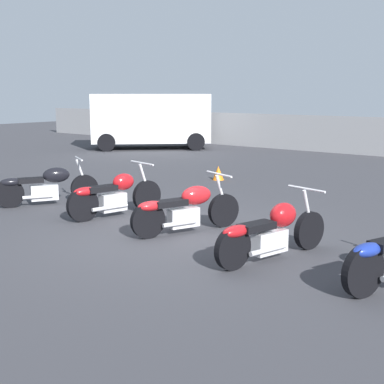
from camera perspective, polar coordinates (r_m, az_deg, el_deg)
The scene contains 7 objects.
ground_plane at distance 8.73m, azimuth -1.86°, elevation -4.63°, with size 60.00×60.00×0.00m, color #38383D.
motorcycle_slot_0 at distance 11.39m, azimuth -15.34°, elevation 0.68°, with size 1.15×1.89×0.94m.
motorcycle_slot_1 at distance 10.05m, azimuth -8.34°, elevation -0.31°, with size 0.77×1.97×0.97m.
motorcycle_slot_2 at distance 8.79m, azimuth -0.72°, elevation -1.78°, with size 0.97×1.94×0.94m.
motorcycle_slot_3 at distance 7.47m, azimuth 8.47°, elevation -4.20°, with size 0.79×2.06×0.94m.
parked_van at distance 22.18m, azimuth -4.40°, elevation 7.82°, with size 4.81×4.74×2.22m.
traffic_cone_near at distance 14.18m, azimuth 2.82°, elevation 2.04°, with size 0.30×0.30×0.37m.
Camera 1 is at (5.47, -6.40, 2.29)m, focal length 50.00 mm.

